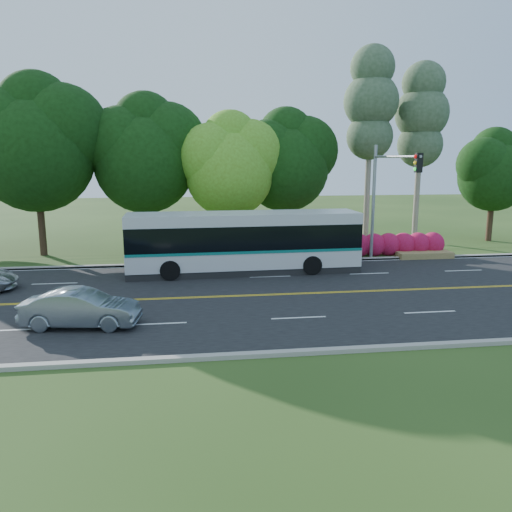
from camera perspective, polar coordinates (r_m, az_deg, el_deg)
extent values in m
plane|color=#284316|center=(23.33, 4.23, -4.37)|extent=(120.00, 120.00, 0.00)
cube|color=black|center=(23.33, 4.23, -4.35)|extent=(60.00, 14.00, 0.02)
cube|color=#9E998E|center=(30.15, 1.44, -0.64)|extent=(60.00, 0.30, 0.15)
cube|color=#9E998E|center=(16.74, 9.36, -10.59)|extent=(60.00, 0.30, 0.15)
cube|color=#284316|center=(31.95, 0.91, -0.01)|extent=(60.00, 4.00, 0.10)
cube|color=gold|center=(23.25, 4.28, -4.37)|extent=(57.00, 0.10, 0.00)
cube|color=gold|center=(23.40, 4.19, -4.27)|extent=(57.00, 0.10, 0.00)
cube|color=silver|center=(20.65, -26.74, -7.59)|extent=(2.20, 0.12, 0.00)
cube|color=silver|center=(19.54, -11.19, -7.60)|extent=(2.20, 0.12, 0.00)
cube|color=silver|center=(19.95, 4.90, -7.03)|extent=(2.20, 0.12, 0.00)
cube|color=silver|center=(21.79, 19.25, -6.06)|extent=(2.20, 0.12, 0.00)
cube|color=silver|center=(27.10, -22.02, -2.93)|extent=(2.20, 0.12, 0.00)
cube|color=silver|center=(26.26, -10.32, -2.71)|extent=(2.20, 0.12, 0.00)
cube|color=silver|center=(26.57, 1.62, -2.37)|extent=(2.20, 0.12, 0.00)
cube|color=silver|center=(27.97, 12.82, -1.96)|extent=(2.20, 0.12, 0.00)
cube|color=silver|center=(30.32, 22.61, -1.54)|extent=(2.20, 0.12, 0.00)
cube|color=silver|center=(29.87, 1.53, -0.85)|extent=(57.00, 0.12, 0.00)
cube|color=silver|center=(17.03, 9.06, -10.39)|extent=(57.00, 0.12, 0.00)
cylinder|color=#331F16|center=(34.53, -23.29, 3.17)|extent=(0.44, 0.44, 3.96)
sphere|color=black|center=(34.27, -23.87, 10.63)|extent=(7.20, 7.20, 7.20)
sphere|color=black|center=(34.20, -21.25, 13.25)|extent=(5.76, 5.76, 5.76)
sphere|color=black|center=(34.53, -26.48, 12.52)|extent=(5.40, 5.40, 5.40)
sphere|color=black|center=(34.75, -23.89, 15.10)|extent=(4.68, 4.68, 4.68)
cylinder|color=#331F16|center=(34.39, -12.32, 3.49)|extent=(0.44, 0.44, 3.60)
sphere|color=black|center=(34.10, -12.61, 10.35)|extent=(6.60, 6.60, 6.60)
sphere|color=black|center=(34.32, -10.13, 12.65)|extent=(5.28, 5.28, 5.28)
sphere|color=black|center=(34.04, -14.99, 12.18)|extent=(4.95, 4.95, 4.95)
sphere|color=black|center=(34.56, -12.56, 14.46)|extent=(4.29, 4.29, 4.29)
cylinder|color=#331F16|center=(33.42, -2.99, 3.20)|extent=(0.44, 0.44, 3.24)
sphere|color=#58861B|center=(33.11, -3.05, 9.47)|extent=(5.80, 5.80, 5.80)
sphere|color=#58861B|center=(33.53, -0.85, 11.49)|extent=(4.64, 4.64, 4.64)
sphere|color=#58861B|center=(32.82, -5.10, 11.20)|extent=(4.35, 4.35, 4.35)
sphere|color=#58861B|center=(33.53, -2.98, 13.21)|extent=(3.77, 3.77, 3.77)
cylinder|color=#331F16|center=(35.42, 3.28, 3.80)|extent=(0.44, 0.44, 3.42)
sphere|color=black|center=(35.14, 3.35, 9.97)|extent=(6.00, 6.00, 6.00)
sphere|color=black|center=(35.71, 5.45, 11.88)|extent=(4.80, 4.80, 4.80)
sphere|color=black|center=(34.73, 1.45, 11.70)|extent=(4.50, 4.50, 4.50)
sphere|color=black|center=(35.58, 3.43, 13.61)|extent=(3.90, 3.90, 3.90)
cylinder|color=gray|center=(36.78, 12.66, 8.81)|extent=(0.40, 0.40, 9.80)
sphere|color=#364C2F|center=(36.78, 12.85, 13.17)|extent=(3.23, 3.23, 3.23)
sphere|color=#364C2F|center=(36.95, 13.02, 16.85)|extent=(3.80, 3.80, 3.80)
sphere|color=#364C2F|center=(37.25, 13.18, 20.28)|extent=(3.04, 3.04, 3.04)
cylinder|color=gray|center=(38.81, 17.99, 8.13)|extent=(0.40, 0.40, 9.10)
sphere|color=#364C2F|center=(38.78, 18.22, 11.96)|extent=(3.23, 3.23, 3.23)
sphere|color=#364C2F|center=(38.90, 18.43, 15.21)|extent=(3.80, 3.80, 3.80)
sphere|color=#364C2F|center=(39.12, 18.62, 18.25)|extent=(3.04, 3.04, 3.04)
cylinder|color=#331F16|center=(41.97, 25.16, 3.66)|extent=(0.44, 0.44, 3.06)
sphere|color=black|center=(41.73, 25.54, 8.22)|extent=(5.20, 5.20, 5.20)
sphere|color=black|center=(42.61, 26.78, 9.56)|extent=(4.16, 4.16, 4.16)
sphere|color=black|center=(40.99, 24.57, 9.54)|extent=(3.90, 3.90, 3.90)
sphere|color=black|center=(42.10, 25.59, 10.90)|extent=(3.38, 3.38, 3.38)
sphere|color=#A80E22|center=(31.63, 6.52, 1.10)|extent=(1.50, 1.50, 1.50)
sphere|color=#A80E22|center=(31.89, 8.26, 1.14)|extent=(1.50, 1.50, 1.50)
sphere|color=#A80E22|center=(32.18, 9.97, 1.17)|extent=(1.50, 1.50, 1.50)
sphere|color=#A80E22|center=(32.50, 11.65, 1.21)|extent=(1.50, 1.50, 1.50)
sphere|color=#A80E22|center=(32.84, 13.30, 1.24)|extent=(1.50, 1.50, 1.50)
sphere|color=#A80E22|center=(33.21, 14.91, 1.27)|extent=(1.50, 1.50, 1.50)
sphere|color=#A80E22|center=(33.60, 16.49, 1.30)|extent=(1.50, 1.50, 1.50)
sphere|color=#A80E22|center=(34.02, 18.03, 1.33)|extent=(1.50, 1.50, 1.50)
sphere|color=#A80E22|center=(34.47, 19.53, 1.35)|extent=(1.50, 1.50, 1.50)
cube|color=olive|center=(33.41, 18.56, 0.16)|extent=(3.50, 1.40, 0.40)
cylinder|color=gray|center=(31.48, 13.26, 5.88)|extent=(0.20, 0.20, 7.00)
cylinder|color=gray|center=(28.58, 15.67, 10.88)|extent=(0.14, 6.00, 0.14)
cube|color=black|center=(26.02, 18.09, 10.10)|extent=(0.32, 0.28, 0.95)
sphere|color=red|center=(25.95, 17.79, 10.78)|extent=(0.18, 0.18, 0.18)
sphere|color=yellow|center=(25.95, 17.75, 10.12)|extent=(0.18, 0.18, 0.18)
sphere|color=#19D833|center=(25.96, 17.71, 9.46)|extent=(0.18, 0.18, 0.18)
cube|color=silver|center=(27.46, -1.37, -0.03)|extent=(12.67, 3.05, 1.04)
cube|color=black|center=(27.26, -1.38, 2.38)|extent=(12.61, 3.08, 1.30)
cube|color=silver|center=(27.13, -1.39, 4.35)|extent=(12.67, 3.05, 0.59)
cube|color=#0C6C64|center=(27.38, -1.38, 0.91)|extent=(12.61, 3.09, 0.15)
cube|color=black|center=(27.10, -14.63, 2.18)|extent=(0.13, 2.46, 1.79)
cube|color=#19E54C|center=(26.97, -14.72, 4.30)|extent=(0.10, 1.61, 0.23)
cube|color=black|center=(27.61, -1.37, -1.47)|extent=(12.66, 2.94, 0.37)
cylinder|color=black|center=(26.05, -9.79, -1.62)|extent=(1.06, 0.32, 1.05)
cylinder|color=black|center=(28.51, -9.77, -0.52)|extent=(1.06, 0.32, 1.05)
cylinder|color=black|center=(27.05, 6.42, -1.06)|extent=(1.06, 0.32, 1.05)
cylinder|color=black|center=(29.42, 5.10, -0.04)|extent=(1.06, 0.32, 1.05)
imported|color=slate|center=(19.78, -19.38, -5.67)|extent=(4.43, 2.04, 1.41)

